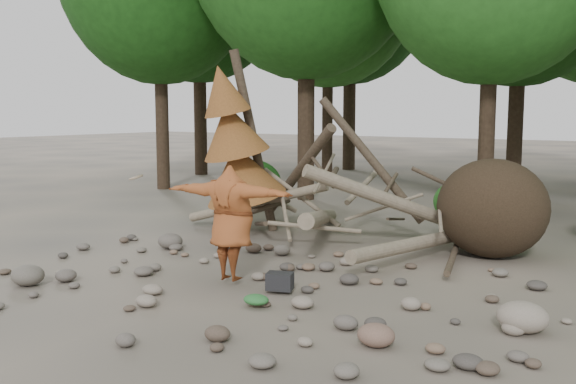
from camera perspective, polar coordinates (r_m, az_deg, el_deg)
The scene contains 13 objects.
ground at distance 10.83m, azimuth -2.58°, elevation -8.36°, with size 120.00×120.00×0.00m, color #514C44.
deadfall_pile at distance 13.47m, azimuth 15.25°, elevation -1.39°, with size 8.55×5.24×3.30m.
dead_conifer at distance 15.03m, azimuth -4.67°, elevation 4.15°, with size 2.06×2.16×4.35m.
bush_left at distance 19.62m, azimuth -3.21°, elevation 0.79°, with size 1.80×1.80×1.44m, color #1C5316.
bush_mid at distance 17.25m, azimuth 15.08°, elevation -0.86°, with size 1.40×1.40×1.12m, color #26691E.
frisbee_thrower at distance 10.77m, azimuth -5.08°, elevation -2.75°, with size 3.31×0.91×1.94m.
backpack at distance 10.38m, azimuth -0.73°, elevation -8.25°, with size 0.42×0.28×0.28m, color black.
cloth_green at distance 9.67m, azimuth -2.86°, elevation -9.82°, with size 0.40×0.33×0.15m, color #2A692F.
cloth_orange at distance 9.70m, azimuth -2.77°, elevation -9.83°, with size 0.35×0.29×0.13m, color #B7541F.
boulder_front_left at distance 11.67m, azimuth -22.13°, elevation -6.87°, with size 0.58×0.52×0.35m, color #655E54.
boulder_front_right at distance 8.22m, azimuth 7.83°, elevation -12.49°, with size 0.48×0.43×0.29m, color #7C5D4D.
boulder_mid_right at distance 9.16m, azimuth 20.12°, elevation -10.39°, with size 0.68×0.61×0.41m, color gray.
boulder_mid_left at distance 13.88m, azimuth -10.43°, elevation -4.31°, with size 0.55×0.49×0.33m, color #615951.
Camera 1 is at (6.15, -8.43, 2.90)m, focal length 40.00 mm.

